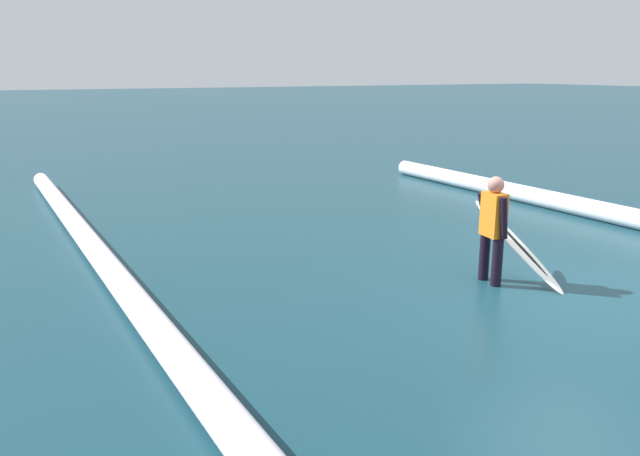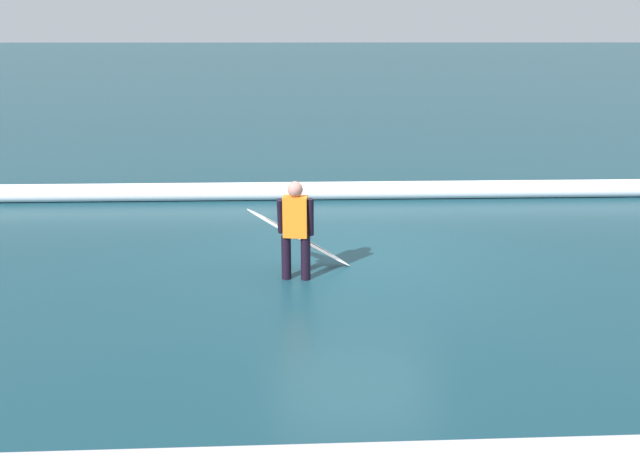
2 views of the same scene
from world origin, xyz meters
name	(u,v)px [view 2 (image 2 of 2)]	position (x,y,z in m)	size (l,w,h in m)	color
ground_plane	(357,260)	(0.00, 0.00, 0.00)	(190.62, 190.62, 0.00)	#143944
surfer	(296,226)	(0.93, 0.78, 0.81)	(0.52, 0.26, 1.45)	black
surfboard	(300,238)	(0.88, 0.37, 0.48)	(1.59, 0.45, 1.01)	white
wave_crest_foreground	(302,191)	(0.93, -3.63, 0.18)	(0.37, 0.37, 16.11)	white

